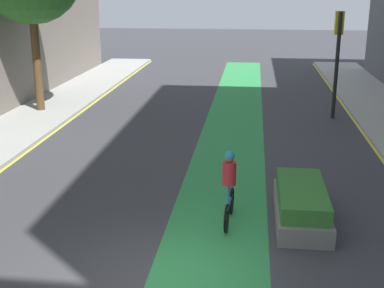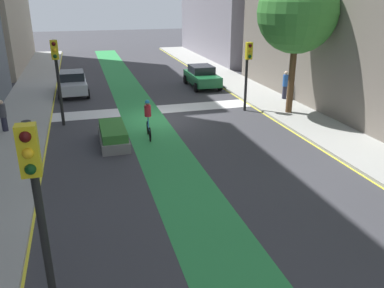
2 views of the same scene
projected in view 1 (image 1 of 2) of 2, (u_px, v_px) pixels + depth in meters
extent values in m
plane|color=#38383D|center=(160.00, 281.00, 10.18)|extent=(120.00, 120.00, 0.00)
cube|color=#2D8C47|center=(208.00, 284.00, 10.08)|extent=(2.40, 60.00, 0.01)
cylinder|color=black|center=(337.00, 66.00, 21.91)|extent=(0.16, 0.16, 4.48)
cube|color=gold|center=(339.00, 23.00, 21.58)|extent=(0.35, 0.28, 0.95)
sphere|color=#3F0A0A|center=(339.00, 15.00, 21.63)|extent=(0.20, 0.20, 0.20)
sphere|color=yellow|center=(339.00, 23.00, 21.71)|extent=(0.20, 0.20, 0.20)
sphere|color=#0C3814|center=(338.00, 30.00, 21.80)|extent=(0.20, 0.20, 0.20)
torus|color=black|center=(232.00, 201.00, 13.10)|extent=(0.11, 0.68, 0.68)
torus|color=black|center=(226.00, 218.00, 12.11)|extent=(0.11, 0.68, 0.68)
cylinder|color=#2672BF|center=(229.00, 202.00, 12.56)|extent=(0.12, 0.95, 0.06)
cylinder|color=#2672BF|center=(229.00, 194.00, 12.34)|extent=(0.05, 0.05, 0.50)
cylinder|color=red|center=(229.00, 173.00, 12.18)|extent=(0.32, 0.32, 0.55)
sphere|color=#8C6647|center=(230.00, 158.00, 12.07)|extent=(0.22, 0.22, 0.22)
sphere|color=#268CCC|center=(230.00, 156.00, 12.06)|extent=(0.23, 0.23, 0.23)
cylinder|color=brown|center=(37.00, 60.00, 22.83)|extent=(0.36, 0.36, 4.39)
cube|color=slate|center=(301.00, 211.00, 12.79)|extent=(1.24, 3.06, 0.45)
cube|color=#33722D|center=(302.00, 195.00, 12.66)|extent=(1.11, 2.76, 0.40)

